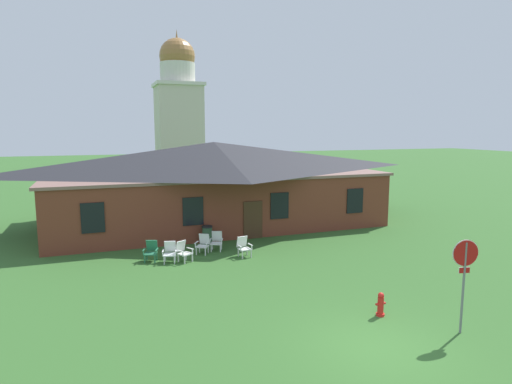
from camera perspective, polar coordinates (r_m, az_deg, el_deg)
The scene contains 12 objects.
ground_plane at distance 13.28m, azimuth 15.52°, elevation -19.13°, with size 200.00×200.00×0.00m, color #336028.
brick_building at distance 28.32m, azimuth -5.50°, elevation 1.37°, with size 20.59×10.40×5.23m.
dome_tower at distance 49.80m, azimuth -10.13°, elevation 9.90°, with size 5.18×5.18×16.78m.
stop_sign at distance 14.26m, azimuth 25.75°, elevation -8.90°, with size 0.79×0.22×2.86m.
lawn_chair_by_porch at distance 20.75m, azimuth -13.63°, elevation -7.47°, with size 0.76×0.81×0.96m.
lawn_chair_near_door at distance 20.40m, azimuth -11.27°, elevation -7.67°, with size 0.73×0.78×0.96m.
lawn_chair_left_end at distance 20.37m, azimuth -9.53°, elevation -7.65°, with size 0.83×0.86×0.96m.
lawn_chair_middle at distance 21.51m, azimuth -6.97°, elevation -6.74°, with size 0.84×0.87×0.96m.
lawn_chair_right_end at distance 22.00m, azimuth -5.21°, elevation -6.37°, with size 0.78×0.83×0.96m.
lawn_chair_far_side at distance 20.88m, azimuth -1.65°, elevation -7.14°, with size 0.69×0.73×0.96m.
fire_hydrant at distance 15.15m, azimuth 16.07°, elevation -14.05°, with size 0.36×0.28×0.79m.
trash_bin at distance 23.21m, azimuth -6.43°, elevation -5.62°, with size 0.56×0.56×0.98m.
Camera 1 is at (-7.04, -9.50, 6.04)m, focal length 30.42 mm.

